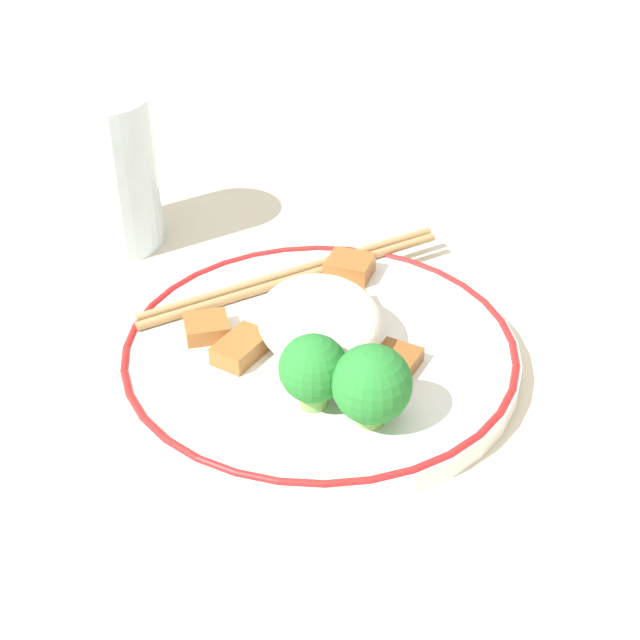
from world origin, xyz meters
TOP-DOWN VIEW (x-y plane):
  - ground_plane at (0.00, 0.00)m, footprint 3.00×3.00m
  - plate at (0.00, 0.00)m, footprint 0.26×0.26m
  - rice_mound at (-0.00, -0.00)m, footprint 0.09×0.08m
  - broccoli_back_left at (0.06, -0.02)m, footprint 0.04×0.04m
  - broccoli_back_center at (0.08, 0.01)m, footprint 0.05×0.05m
  - meat_near_front at (-0.03, -0.07)m, footprint 0.03×0.03m
  - meat_near_left at (0.00, -0.05)m, footprint 0.04×0.04m
  - meat_near_right at (-0.03, 0.03)m, footprint 0.03×0.03m
  - meat_near_back at (-0.03, -0.01)m, footprint 0.03×0.04m
  - meat_on_rice_edge at (0.03, 0.04)m, footprint 0.04×0.04m
  - meat_mid_left at (-0.08, 0.04)m, footprint 0.04×0.04m
  - chopsticks at (-0.08, 0.00)m, footprint 0.09×0.23m
  - drinking_glass at (-0.19, -0.12)m, footprint 0.08×0.08m

SIDE VIEW (x-z plane):
  - ground_plane at x=0.00m, z-range 0.00..0.00m
  - plate at x=0.00m, z-range 0.00..0.02m
  - chopsticks at x=-0.08m, z-range 0.01..0.02m
  - meat_near_back at x=-0.03m, z-range 0.01..0.02m
  - meat_on_rice_edge at x=0.03m, z-range 0.01..0.02m
  - meat_near_front at x=-0.03m, z-range 0.01..0.03m
  - meat_near_left at x=0.00m, z-range 0.01..0.03m
  - meat_near_right at x=-0.03m, z-range 0.01..0.03m
  - meat_mid_left at x=-0.08m, z-range 0.01..0.03m
  - rice_mound at x=0.00m, z-range 0.01..0.05m
  - broccoli_back_left at x=0.06m, z-range 0.02..0.06m
  - broccoli_back_center at x=0.08m, z-range 0.02..0.07m
  - drinking_glass at x=-0.19m, z-range 0.00..0.12m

